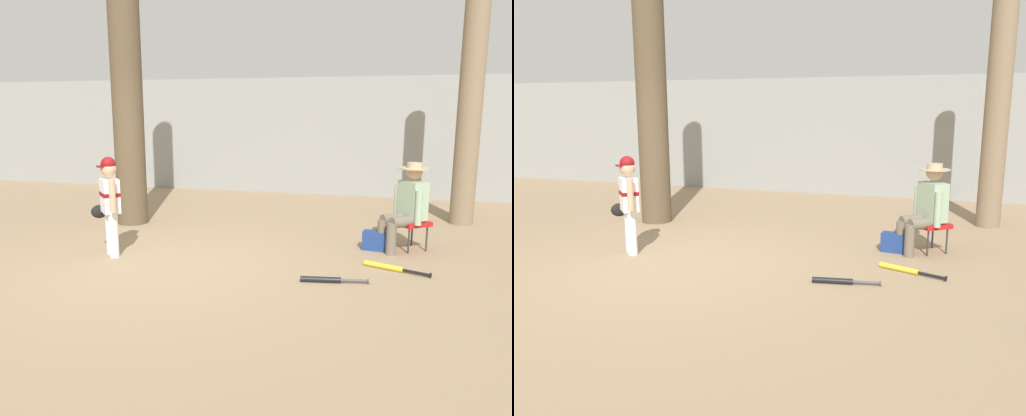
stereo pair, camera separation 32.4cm
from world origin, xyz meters
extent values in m
plane|color=#937A5B|center=(0.00, 0.00, 0.00)|extent=(60.00, 60.00, 0.00)
cube|color=gray|center=(0.00, 6.03, 1.30)|extent=(18.00, 0.36, 2.59)
cylinder|color=brown|center=(-1.54, 2.10, 2.56)|extent=(0.50, 0.50, 5.12)
cone|color=brown|center=(-1.54, 2.10, 0.00)|extent=(0.69, 0.69, 0.30)
cylinder|color=#7F6B51|center=(3.83, 3.52, 2.01)|extent=(0.38, 0.38, 4.01)
cone|color=#7F6B51|center=(3.83, 3.52, 0.00)|extent=(0.55, 0.55, 0.23)
cylinder|color=white|center=(-0.77, 0.21, 0.29)|extent=(0.12, 0.12, 0.58)
cylinder|color=white|center=(-0.89, 0.34, 0.29)|extent=(0.12, 0.12, 0.58)
cube|color=white|center=(-0.83, 0.28, 0.80)|extent=(0.35, 0.35, 0.44)
cube|color=maroon|center=(-0.83, 0.28, 0.82)|extent=(0.36, 0.37, 0.05)
sphere|color=tan|center=(-0.83, 0.28, 1.15)|extent=(0.20, 0.20, 0.20)
sphere|color=maroon|center=(-0.83, 0.28, 1.21)|extent=(0.19, 0.19, 0.19)
cube|color=maroon|center=(-0.89, 0.21, 1.19)|extent=(0.17, 0.17, 0.02)
cylinder|color=tan|center=(-0.68, 0.09, 0.84)|extent=(0.11, 0.11, 0.42)
cylinder|color=tan|center=(-1.00, 0.40, 0.72)|extent=(0.11, 0.11, 0.40)
ellipsoid|color=black|center=(-1.06, 0.37, 0.56)|extent=(0.24, 0.24, 0.18)
cube|color=red|center=(2.97, 1.61, 0.38)|extent=(0.56, 0.56, 0.06)
cylinder|color=#333338|center=(2.94, 1.40, 0.19)|extent=(0.02, 0.02, 0.38)
cylinder|color=#333338|center=(2.76, 1.64, 0.19)|extent=(0.02, 0.02, 0.38)
cylinder|color=#333338|center=(3.18, 1.59, 0.19)|extent=(0.02, 0.02, 0.38)
cylinder|color=#333338|center=(2.99, 1.82, 0.19)|extent=(0.02, 0.02, 0.38)
cylinder|color=#6B6051|center=(2.71, 1.29, 0.21)|extent=(0.13, 0.13, 0.43)
cylinder|color=#6B6051|center=(2.59, 1.45, 0.21)|extent=(0.13, 0.13, 0.43)
cylinder|color=#6B6051|center=(2.87, 1.41, 0.43)|extent=(0.41, 0.36, 0.15)
cylinder|color=#6B6051|center=(2.75, 1.57, 0.43)|extent=(0.41, 0.36, 0.15)
cube|color=#99B293|center=(2.97, 1.61, 0.69)|extent=(0.41, 0.43, 0.52)
cylinder|color=#99B293|center=(3.04, 1.39, 0.63)|extent=(0.13, 0.13, 0.46)
cylinder|color=#99B293|center=(2.77, 1.74, 0.63)|extent=(0.13, 0.13, 0.46)
sphere|color=tan|center=(2.97, 1.61, 1.09)|extent=(0.22, 0.22, 0.22)
cylinder|color=tan|center=(2.97, 1.61, 1.12)|extent=(0.40, 0.40, 0.02)
cylinder|color=tan|center=(2.97, 1.61, 1.16)|extent=(0.20, 0.20, 0.09)
cube|color=navy|center=(2.51, 1.47, 0.13)|extent=(0.36, 0.22, 0.26)
cylinder|color=black|center=(1.97, -0.05, 0.03)|extent=(0.45, 0.14, 0.07)
cylinder|color=#4C4C51|center=(2.34, 0.01, 0.03)|extent=(0.30, 0.08, 0.03)
cylinder|color=#4C4C51|center=(2.49, 0.03, 0.03)|extent=(0.02, 0.06, 0.06)
cylinder|color=yellow|center=(2.64, 0.63, 0.03)|extent=(0.48, 0.24, 0.07)
cylinder|color=black|center=(3.02, 0.49, 0.03)|extent=(0.31, 0.15, 0.03)
cylinder|color=black|center=(3.17, 0.43, 0.03)|extent=(0.03, 0.06, 0.06)
camera|label=1|loc=(2.71, -5.40, 1.90)|focal=35.31mm
camera|label=2|loc=(3.02, -5.31, 1.90)|focal=35.31mm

